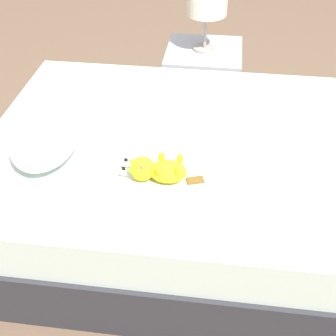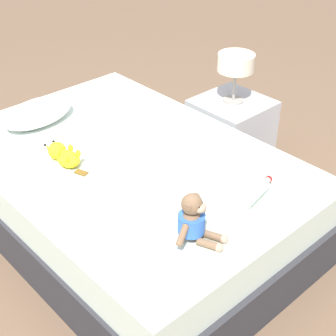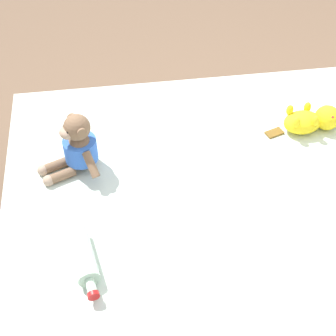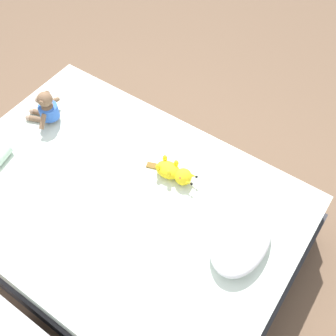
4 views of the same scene
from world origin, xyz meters
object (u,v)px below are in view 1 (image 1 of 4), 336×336
(bed, at_px, (206,183))
(pillow, at_px, (45,136))
(nightstand, at_px, (202,83))
(plush_yellow_creature, at_px, (157,170))
(bedside_lamp, at_px, (206,7))

(bed, height_order, pillow, pillow)
(bed, xyz_separation_m, nightstand, (1.00, 0.09, -0.00))
(nightstand, bearing_deg, plush_yellow_creature, 175.44)
(nightstand, xyz_separation_m, bedside_lamp, (0.00, 0.00, 0.50))
(plush_yellow_creature, bearing_deg, bedside_lamp, -4.56)
(plush_yellow_creature, xyz_separation_m, nightstand, (1.29, -0.10, -0.30))
(bedside_lamp, bearing_deg, plush_yellow_creature, 175.44)
(pillow, height_order, bedside_lamp, bedside_lamp)
(pillow, xyz_separation_m, nightstand, (1.14, -0.61, -0.31))
(bed, bearing_deg, nightstand, 5.12)
(plush_yellow_creature, height_order, bedside_lamp, bedside_lamp)
(pillow, relative_size, plush_yellow_creature, 1.58)
(bedside_lamp, bearing_deg, pillow, 151.69)
(plush_yellow_creature, relative_size, bedside_lamp, 0.99)
(pillow, relative_size, nightstand, 1.10)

